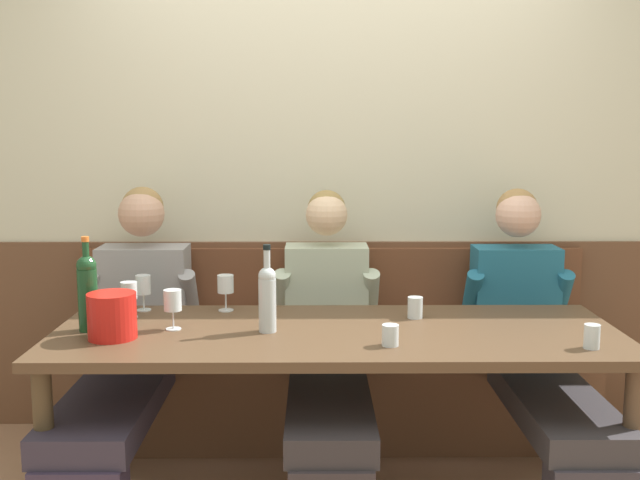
{
  "coord_description": "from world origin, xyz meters",
  "views": [
    {
      "loc": [
        -0.09,
        -2.72,
        1.54
      ],
      "look_at": [
        -0.06,
        0.45,
        1.07
      ],
      "focal_mm": 41.75,
      "sensor_mm": 36.0,
      "label": 1
    }
  ],
  "objects_px": {
    "person_center_right_seat": "(328,343)",
    "wine_glass_mid_right": "(143,287)",
    "wine_glass_mid_left": "(173,302)",
    "wine_glass_left_end": "(129,292)",
    "wall_bench": "(332,385)",
    "person_left_seat": "(128,339)",
    "wine_bottle_green_tall": "(267,296)",
    "water_tumbler_right": "(390,335)",
    "water_tumbler_center": "(415,307)",
    "ice_bucket": "(112,316)",
    "water_tumbler_left": "(592,336)",
    "wine_bottle_clear_water": "(88,290)",
    "wine_glass_center_front": "(226,286)",
    "person_center_left_seat": "(535,341)",
    "dining_table": "(337,349)"
  },
  "relations": [
    {
      "from": "person_left_seat",
      "to": "wine_glass_left_end",
      "type": "xyz_separation_m",
      "value": [
        0.04,
        -0.12,
        0.24
      ]
    },
    {
      "from": "wine_bottle_green_tall",
      "to": "water_tumbler_center",
      "type": "xyz_separation_m",
      "value": [
        0.61,
        0.21,
        -0.1
      ]
    },
    {
      "from": "dining_table",
      "to": "wine_glass_mid_left",
      "type": "distance_m",
      "value": 0.68
    },
    {
      "from": "person_center_right_seat",
      "to": "wine_glass_mid_left",
      "type": "relative_size",
      "value": 7.81
    },
    {
      "from": "wine_bottle_clear_water",
      "to": "water_tumbler_right",
      "type": "relative_size",
      "value": 4.77
    },
    {
      "from": "wine_glass_mid_left",
      "to": "wine_glass_mid_right",
      "type": "height_order",
      "value": "wine_glass_mid_left"
    },
    {
      "from": "ice_bucket",
      "to": "wine_glass_mid_right",
      "type": "distance_m",
      "value": 0.44
    },
    {
      "from": "person_center_right_seat",
      "to": "wine_glass_mid_left",
      "type": "height_order",
      "value": "person_center_right_seat"
    },
    {
      "from": "water_tumbler_left",
      "to": "water_tumbler_center",
      "type": "height_order",
      "value": "water_tumbler_center"
    },
    {
      "from": "person_left_seat",
      "to": "person_center_right_seat",
      "type": "height_order",
      "value": "person_left_seat"
    },
    {
      "from": "wine_bottle_clear_water",
      "to": "water_tumbler_center",
      "type": "distance_m",
      "value": 1.33
    },
    {
      "from": "person_center_right_seat",
      "to": "wine_bottle_clear_water",
      "type": "xyz_separation_m",
      "value": [
        -0.95,
        -0.31,
        0.31
      ]
    },
    {
      "from": "wine_glass_mid_right",
      "to": "wine_glass_center_front",
      "type": "bearing_deg",
      "value": -0.95
    },
    {
      "from": "wall_bench",
      "to": "wine_glass_mid_right",
      "type": "relative_size",
      "value": 16.13
    },
    {
      "from": "wall_bench",
      "to": "person_left_seat",
      "type": "distance_m",
      "value": 1.04
    },
    {
      "from": "water_tumbler_left",
      "to": "water_tumbler_right",
      "type": "height_order",
      "value": "water_tumbler_left"
    },
    {
      "from": "wine_bottle_green_tall",
      "to": "wine_glass_left_end",
      "type": "height_order",
      "value": "wine_bottle_green_tall"
    },
    {
      "from": "water_tumbler_left",
      "to": "water_tumbler_right",
      "type": "xyz_separation_m",
      "value": [
        -0.73,
        0.04,
        -0.01
      ]
    },
    {
      "from": "wall_bench",
      "to": "wine_bottle_green_tall",
      "type": "height_order",
      "value": "wine_bottle_green_tall"
    },
    {
      "from": "wine_bottle_clear_water",
      "to": "ice_bucket",
      "type": "bearing_deg",
      "value": -41.75
    },
    {
      "from": "water_tumbler_right",
      "to": "wall_bench",
      "type": "bearing_deg",
      "value": 101.98
    },
    {
      "from": "water_tumbler_center",
      "to": "wine_glass_left_end",
      "type": "bearing_deg",
      "value": 179.28
    },
    {
      "from": "person_center_left_seat",
      "to": "water_tumbler_right",
      "type": "xyz_separation_m",
      "value": [
        -0.7,
        -0.53,
        0.18
      ]
    },
    {
      "from": "person_center_right_seat",
      "to": "wine_glass_mid_right",
      "type": "xyz_separation_m",
      "value": [
        -0.81,
        0.02,
        0.25
      ]
    },
    {
      "from": "wine_glass_mid_left",
      "to": "wine_glass_left_end",
      "type": "xyz_separation_m",
      "value": [
        -0.22,
        0.19,
        0.0
      ]
    },
    {
      "from": "dining_table",
      "to": "wine_glass_mid_left",
      "type": "relative_size",
      "value": 13.92
    },
    {
      "from": "wine_glass_center_front",
      "to": "water_tumbler_right",
      "type": "relative_size",
      "value": 2.01
    },
    {
      "from": "wine_glass_mid_right",
      "to": "dining_table",
      "type": "bearing_deg",
      "value": -21.18
    },
    {
      "from": "wall_bench",
      "to": "wine_bottle_green_tall",
      "type": "xyz_separation_m",
      "value": [
        -0.27,
        -0.7,
        0.61
      ]
    },
    {
      "from": "wine_bottle_clear_water",
      "to": "wine_glass_left_end",
      "type": "xyz_separation_m",
      "value": [
        0.11,
        0.2,
        -0.05
      ]
    },
    {
      "from": "dining_table",
      "to": "person_center_right_seat",
      "type": "distance_m",
      "value": 0.32
    },
    {
      "from": "person_center_left_seat",
      "to": "water_tumbler_right",
      "type": "height_order",
      "value": "person_center_left_seat"
    },
    {
      "from": "wine_bottle_green_tall",
      "to": "water_tumbler_right",
      "type": "distance_m",
      "value": 0.51
    },
    {
      "from": "wall_bench",
      "to": "wine_glass_mid_left",
      "type": "height_order",
      "value": "wall_bench"
    },
    {
      "from": "wine_glass_mid_right",
      "to": "wine_glass_left_end",
      "type": "bearing_deg",
      "value": -104.32
    },
    {
      "from": "wine_glass_mid_left",
      "to": "wine_glass_mid_right",
      "type": "distance_m",
      "value": 0.37
    },
    {
      "from": "water_tumbler_right",
      "to": "water_tumbler_left",
      "type": "bearing_deg",
      "value": -3.15
    },
    {
      "from": "person_center_left_seat",
      "to": "wine_bottle_clear_water",
      "type": "relative_size",
      "value": 3.36
    },
    {
      "from": "person_center_left_seat",
      "to": "wine_bottle_clear_water",
      "type": "height_order",
      "value": "person_center_left_seat"
    },
    {
      "from": "person_center_right_seat",
      "to": "wine_glass_left_end",
      "type": "distance_m",
      "value": 0.88
    },
    {
      "from": "wine_bottle_clear_water",
      "to": "wine_glass_mid_right",
      "type": "relative_size",
      "value": 2.39
    },
    {
      "from": "ice_bucket",
      "to": "wine_bottle_green_tall",
      "type": "bearing_deg",
      "value": 8.63
    },
    {
      "from": "ice_bucket",
      "to": "water_tumbler_left",
      "type": "relative_size",
      "value": 2.07
    },
    {
      "from": "person_center_left_seat",
      "to": "ice_bucket",
      "type": "height_order",
      "value": "person_center_left_seat"
    },
    {
      "from": "water_tumbler_left",
      "to": "wine_glass_mid_left",
      "type": "bearing_deg",
      "value": 170.27
    },
    {
      "from": "person_center_right_seat",
      "to": "ice_bucket",
      "type": "relative_size",
      "value": 6.82
    },
    {
      "from": "wall_bench",
      "to": "wine_glass_left_end",
      "type": "height_order",
      "value": "wall_bench"
    },
    {
      "from": "wine_bottle_green_tall",
      "to": "person_left_seat",
      "type": "bearing_deg",
      "value": 151.56
    },
    {
      "from": "person_center_left_seat",
      "to": "wine_glass_center_front",
      "type": "distance_m",
      "value": 1.39
    },
    {
      "from": "dining_table",
      "to": "person_left_seat",
      "type": "distance_m",
      "value": 0.97
    }
  ]
}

